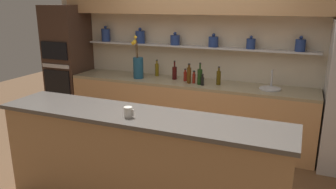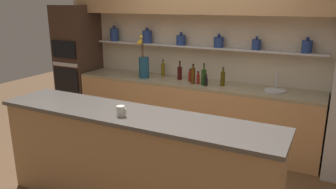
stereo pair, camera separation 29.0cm
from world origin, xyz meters
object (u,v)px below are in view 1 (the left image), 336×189
object	(u,v)px
bottle_sauce_3	(202,80)
flower_vase	(138,66)
oven_tower	(69,66)
bottle_oil_5	(219,77)
bottle_wine_1	(200,76)
coffee_mug	(128,112)
bottle_oil_4	(157,69)
bottle_sauce_6	(194,78)
sink_fixture	(270,87)
bottle_sauce_2	(185,76)
bottle_wine_7	(175,73)
bottle_spirit_0	(189,75)

from	to	relation	value
bottle_sauce_3	flower_vase	bearing A→B (deg)	176.93
oven_tower	bottle_oil_5	xyz separation A→B (m)	(2.62, -0.01, 0.02)
bottle_wine_1	coffee_mug	xyz separation A→B (m)	(-0.11, -1.85, 0.03)
flower_vase	bottle_wine_1	world-z (taller)	flower_vase
flower_vase	bottle_oil_5	bearing A→B (deg)	3.10
bottle_oil_4	bottle_sauce_6	size ratio (longest dim) A/B	1.44
sink_fixture	bottle_sauce_2	xyz separation A→B (m)	(-1.22, 0.02, 0.05)
bottle_oil_5	bottle_wine_7	size ratio (longest dim) A/B	0.91
bottle_sauce_2	bottle_sauce_6	xyz separation A→B (m)	(0.16, -0.08, -0.00)
bottle_wine_7	coffee_mug	size ratio (longest dim) A/B	2.86
bottle_sauce_3	bottle_oil_5	bearing A→B (deg)	31.84
coffee_mug	bottle_sauce_2	bearing A→B (deg)	94.44
bottle_oil_4	bottle_oil_5	size ratio (longest dim) A/B	1.00
bottle_wine_1	bottle_sauce_3	world-z (taller)	bottle_wine_1
bottle_sauce_2	bottle_sauce_6	distance (m)	0.18
flower_vase	bottle_sauce_3	xyz separation A→B (m)	(1.04, -0.06, -0.12)
bottle_sauce_6	sink_fixture	bearing A→B (deg)	3.47
bottle_spirit_0	bottle_oil_5	size ratio (longest dim) A/B	1.10
bottle_spirit_0	bottle_sauce_6	world-z (taller)	bottle_spirit_0
bottle_sauce_3	bottle_sauce_6	size ratio (longest dim) A/B	0.91
flower_vase	bottle_sauce_2	world-z (taller)	flower_vase
bottle_wine_1	oven_tower	bearing A→B (deg)	177.97
flower_vase	sink_fixture	distance (m)	1.96
oven_tower	bottle_wine_1	size ratio (longest dim) A/B	6.48
sink_fixture	bottle_sauce_3	distance (m)	0.92
bottle_sauce_3	coffee_mug	bearing A→B (deg)	-95.10
oven_tower	bottle_sauce_3	world-z (taller)	oven_tower
bottle_sauce_6	bottle_wine_7	bearing A→B (deg)	160.44
bottle_wine_7	oven_tower	bearing A→B (deg)	-177.83
sink_fixture	flower_vase	bearing A→B (deg)	-177.47
bottle_sauce_3	bottle_oil_5	world-z (taller)	bottle_oil_5
oven_tower	bottle_oil_5	distance (m)	2.62
bottle_sauce_3	bottle_oil_4	size ratio (longest dim) A/B	0.63
bottle_sauce_2	bottle_spirit_0	bearing A→B (deg)	-49.82
bottle_oil_4	bottle_wine_7	world-z (taller)	bottle_wine_7
bottle_sauce_2	coffee_mug	bearing A→B (deg)	-85.56
sink_fixture	bottle_oil_4	xyz separation A→B (m)	(-1.75, 0.16, 0.08)
oven_tower	sink_fixture	distance (m)	3.33
oven_tower	bottle_oil_4	world-z (taller)	oven_tower
bottle_wine_1	bottle_sauce_3	xyz separation A→B (m)	(0.05, -0.05, -0.05)
bottle_spirit_0	bottle_wine_1	xyz separation A→B (m)	(0.16, 0.00, -0.01)
bottle_oil_4	coffee_mug	xyz separation A→B (m)	(0.68, -2.11, 0.04)
flower_vase	bottle_oil_4	world-z (taller)	flower_vase
bottle_wine_1	bottle_oil_4	bearing A→B (deg)	161.78
bottle_spirit_0	bottle_wine_7	bearing A→B (deg)	151.07
bottle_wine_7	sink_fixture	bearing A→B (deg)	-2.45
bottle_spirit_0	bottle_oil_5	xyz separation A→B (m)	(0.41, 0.08, -0.02)
oven_tower	bottle_wine_7	size ratio (longest dim) A/B	7.06
bottle_sauce_6	bottle_wine_7	distance (m)	0.37
bottle_oil_5	sink_fixture	bearing A→B (deg)	1.53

